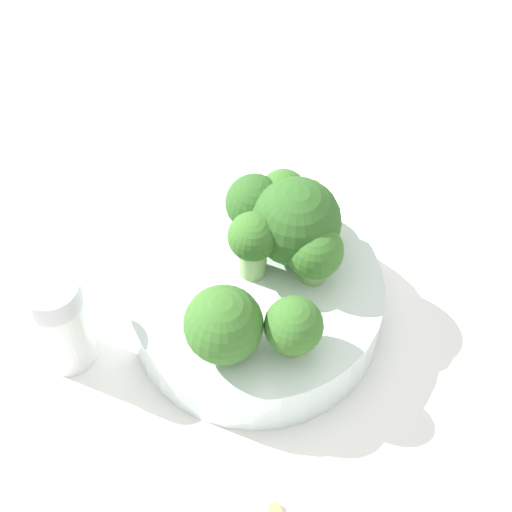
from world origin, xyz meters
TOP-DOWN VIEW (x-y plane):
  - ground_plane at (0.00, 0.00)m, footprint 3.00×3.00m
  - bowl at (0.00, 0.00)m, footprint 0.17×0.17m
  - broccoli_floret_0 at (0.00, -0.01)m, footprint 0.03×0.03m
  - broccoli_floret_1 at (-0.03, -0.02)m, footprint 0.06×0.06m
  - broccoli_floret_2 at (-0.01, -0.05)m, footprint 0.04×0.04m
  - broccoli_floret_3 at (-0.01, 0.05)m, footprint 0.04×0.04m
  - broccoli_floret_4 at (0.03, 0.04)m, footprint 0.05×0.05m
  - broccoli_floret_5 at (-0.04, 0.00)m, footprint 0.04×0.04m
  - broccoli_floret_6 at (-0.03, -0.05)m, footprint 0.03×0.03m
  - pepper_shaker at (0.13, 0.01)m, footprint 0.04×0.04m
  - almond_crumb_0 at (-0.06, -0.11)m, footprint 0.01×0.01m
  - almond_crumb_1 at (-0.07, -0.12)m, footprint 0.01×0.01m
  - almond_crumb_2 at (0.01, 0.14)m, footprint 0.01×0.01m

SIDE VIEW (x-z plane):
  - ground_plane at x=0.00m, z-range 0.00..0.00m
  - almond_crumb_1 at x=-0.07m, z-range 0.00..0.01m
  - almond_crumb_0 at x=-0.06m, z-range 0.00..0.01m
  - almond_crumb_2 at x=0.01m, z-range 0.00..0.01m
  - bowl at x=0.00m, z-range 0.00..0.04m
  - pepper_shaker at x=0.13m, z-range 0.00..0.08m
  - broccoli_floret_3 at x=-0.01m, z-range 0.04..0.09m
  - broccoli_floret_4 at x=0.03m, z-range 0.04..0.09m
  - broccoli_floret_5 at x=-0.04m, z-range 0.04..0.09m
  - broccoli_floret_2 at x=-0.01m, z-range 0.05..0.09m
  - broccoli_floret_6 at x=-0.03m, z-range 0.05..0.09m
  - broccoli_floret_0 at x=0.00m, z-range 0.05..0.10m
  - broccoli_floret_1 at x=-0.03m, z-range 0.04..0.11m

